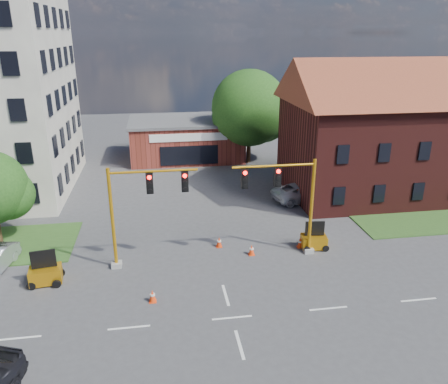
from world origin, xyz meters
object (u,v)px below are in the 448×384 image
at_px(trailer_west, 46,273).
at_px(pickup_white, 303,192).
at_px(signal_mast_east, 286,197).
at_px(trailer_east, 314,240).
at_px(signal_mast_west, 140,205).

xyz_separation_m(trailer_west, pickup_white, (18.42, 10.25, 0.13)).
distance_m(signal_mast_east, trailer_west, 14.55).
bearing_deg(signal_mast_east, trailer_west, -174.98).
xyz_separation_m(signal_mast_east, pickup_white, (4.31, 9.01, -3.18)).
height_order(signal_mast_east, pickup_white, signal_mast_east).
distance_m(trailer_west, trailer_east, 16.38).
distance_m(signal_mast_east, pickup_white, 10.49).
relative_size(trailer_west, trailer_east, 1.07).
height_order(signal_mast_west, pickup_white, signal_mast_west).
bearing_deg(signal_mast_west, pickup_white, 34.69).
distance_m(signal_mast_west, trailer_east, 11.40).
relative_size(signal_mast_east, pickup_white, 1.17).
bearing_deg(trailer_east, trailer_west, -167.55).
bearing_deg(trailer_east, signal_mast_east, -160.63).
distance_m(signal_mast_east, trailer_east, 4.03).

